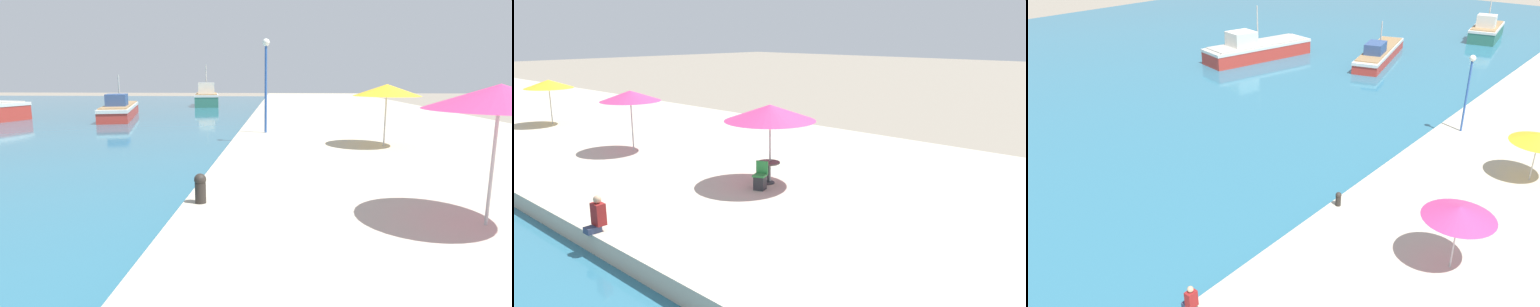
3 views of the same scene
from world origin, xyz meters
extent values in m
cube|color=#BCB29E|center=(8.00, 37.00, 0.29)|extent=(16.00, 90.00, 0.57)
cube|color=red|center=(-11.23, 40.80, 0.54)|extent=(5.00, 10.99, 1.00)
cube|color=silver|center=(-11.23, 40.80, 0.92)|extent=(5.07, 11.11, 0.25)
cube|color=#99754C|center=(-11.23, 40.80, 1.09)|extent=(4.60, 10.11, 0.10)
cube|color=#334C7F|center=(-10.72, 38.98, 1.59)|extent=(2.09, 2.70, 0.90)
cylinder|color=#B7B2A8|center=(-11.23, 40.80, 2.35)|extent=(0.12, 0.12, 2.41)
cube|color=#33705B|center=(-6.66, 55.62, 0.74)|extent=(3.79, 7.23, 1.39)
cube|color=silver|center=(-6.66, 55.62, 1.31)|extent=(3.85, 7.31, 0.25)
cube|color=#99754C|center=(-6.66, 55.62, 1.48)|extent=(3.48, 6.65, 0.10)
cube|color=silver|center=(-6.45, 54.44, 2.16)|extent=(2.07, 1.81, 1.25)
cylinder|color=#B7B2A8|center=(-6.66, 55.62, 3.20)|extent=(0.12, 0.12, 3.34)
cylinder|color=#B7B7B7|center=(5.92, 15.38, 1.71)|extent=(0.06, 0.06, 2.27)
cone|color=#E5387A|center=(5.92, 15.38, 2.92)|extent=(2.58, 2.58, 0.45)
cylinder|color=#B7B7B7|center=(6.26, 24.19, 1.64)|extent=(0.06, 0.06, 2.14)
cone|color=yellow|center=(6.26, 24.19, 2.79)|extent=(2.62, 2.62, 0.46)
cylinder|color=#2D2823|center=(0.39, 16.38, 0.80)|extent=(0.24, 0.24, 0.45)
sphere|color=#2D2823|center=(0.39, 16.38, 1.09)|extent=(0.26, 0.26, 0.26)
cylinder|color=#28519E|center=(1.39, 28.00, 2.67)|extent=(0.12, 0.12, 4.20)
sphere|color=white|center=(1.39, 28.00, 4.95)|extent=(0.36, 0.36, 0.36)
camera|label=1|loc=(2.09, 8.13, 3.23)|focal=28.00mm
camera|label=2|loc=(-5.51, -3.44, 5.56)|focal=35.00mm
camera|label=3|loc=(10.42, 0.27, 12.16)|focal=35.00mm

